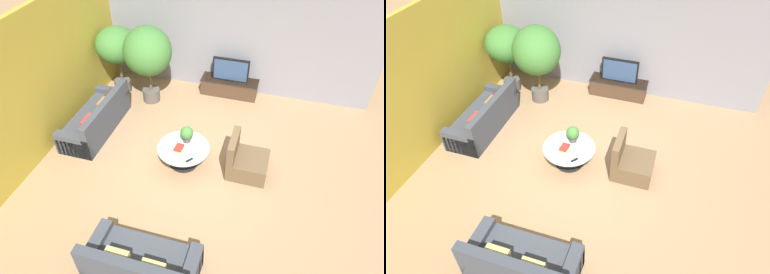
# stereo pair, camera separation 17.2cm
# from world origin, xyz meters

# --- Properties ---
(ground_plane) EXTENTS (24.00, 24.00, 0.00)m
(ground_plane) POSITION_xyz_m (0.00, 0.00, 0.00)
(ground_plane) COLOR #9E7A56
(back_wall_stone) EXTENTS (7.40, 0.12, 3.00)m
(back_wall_stone) POSITION_xyz_m (0.00, 3.26, 1.50)
(back_wall_stone) COLOR gray
(back_wall_stone) RESTS_ON ground
(side_wall_left) EXTENTS (0.12, 7.40, 3.00)m
(side_wall_left) POSITION_xyz_m (-3.26, 0.20, 1.50)
(side_wall_left) COLOR gold
(side_wall_left) RESTS_ON ground
(media_console) EXTENTS (1.51, 0.50, 0.44)m
(media_console) POSITION_xyz_m (0.18, 2.94, 0.23)
(media_console) COLOR #473323
(media_console) RESTS_ON ground
(television) EXTENTS (0.95, 0.13, 0.61)m
(television) POSITION_xyz_m (0.18, 2.94, 0.74)
(television) COLOR black
(television) RESTS_ON media_console
(coffee_table) EXTENTS (1.09, 1.09, 0.45)m
(coffee_table) POSITION_xyz_m (-0.22, 0.08, 0.32)
(coffee_table) COLOR black
(coffee_table) RESTS_ON ground
(couch_by_wall) EXTENTS (0.84, 2.06, 0.84)m
(couch_by_wall) POSITION_xyz_m (-2.51, 0.61, 0.29)
(couch_by_wall) COLOR #3D424C
(couch_by_wall) RESTS_ON ground
(couch_near_entry) EXTENTS (1.75, 0.84, 0.84)m
(couch_near_entry) POSITION_xyz_m (-0.10, -2.48, 0.28)
(couch_near_entry) COLOR #3D424C
(couch_near_entry) RESTS_ON ground
(armchair_wicker) EXTENTS (0.80, 0.76, 0.86)m
(armchair_wicker) POSITION_xyz_m (1.07, 0.22, 0.27)
(armchair_wicker) COLOR brown
(armchair_wicker) RESTS_ON ground
(potted_palm_tall) EXTENTS (1.07, 1.07, 1.81)m
(potted_palm_tall) POSITION_xyz_m (-2.65, 2.29, 1.29)
(potted_palm_tall) COLOR #514C47
(potted_palm_tall) RESTS_ON ground
(potted_palm_corner) EXTENTS (1.18, 1.18, 2.01)m
(potted_palm_corner) POSITION_xyz_m (-1.74, 2.10, 1.36)
(potted_palm_corner) COLOR #514C47
(potted_palm_corner) RESTS_ON ground
(potted_plant_tabletop) EXTENTS (0.28, 0.28, 0.36)m
(potted_plant_tabletop) POSITION_xyz_m (-0.21, 0.30, 0.66)
(potted_plant_tabletop) COLOR #514C47
(potted_plant_tabletop) RESTS_ON coffee_table
(book_stack) EXTENTS (0.19, 0.26, 0.06)m
(book_stack) POSITION_xyz_m (-0.30, 0.01, 0.48)
(book_stack) COLOR gold
(book_stack) RESTS_ON coffee_table
(remote_black) EXTENTS (0.13, 0.15, 0.02)m
(remote_black) POSITION_xyz_m (0.01, -0.24, 0.46)
(remote_black) COLOR black
(remote_black) RESTS_ON coffee_table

